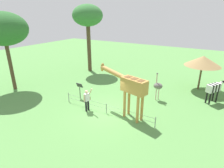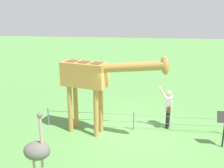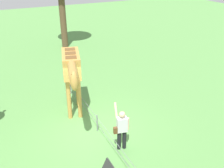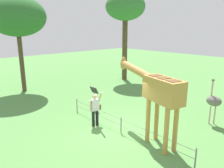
# 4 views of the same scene
# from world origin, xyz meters

# --- Properties ---
(ground_plane) EXTENTS (60.00, 60.00, 0.00)m
(ground_plane) POSITION_xyz_m (0.00, 0.00, 0.00)
(ground_plane) COLOR #568E47
(giraffe) EXTENTS (3.98, 1.50, 3.25)m
(giraffe) POSITION_xyz_m (-1.51, -0.31, 2.20)
(giraffe) COLOR #BC8942
(giraffe) RESTS_ON ground_plane
(visitor) EXTENTS (0.62, 0.59, 1.77)m
(visitor) POSITION_xyz_m (1.35, 0.51, 0.90)
(visitor) COLOR black
(visitor) RESTS_ON ground_plane
(wire_fence) EXTENTS (7.05, 0.05, 0.75)m
(wire_fence) POSITION_xyz_m (0.00, 0.13, 0.40)
(wire_fence) COLOR slate
(wire_fence) RESTS_ON ground_plane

